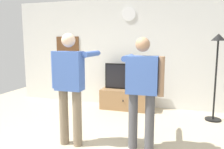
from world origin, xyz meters
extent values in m
cube|color=silver|center=(0.00, 2.95, 1.35)|extent=(6.40, 0.10, 2.70)
cube|color=#997047|center=(-0.10, 2.60, 0.24)|extent=(1.19, 0.50, 0.48)
sphere|color=black|center=(-0.10, 2.33, 0.27)|extent=(0.04, 0.04, 0.04)
cube|color=black|center=(-0.10, 2.65, 0.80)|extent=(1.06, 0.06, 0.63)
cube|color=black|center=(-0.10, 2.62, 0.80)|extent=(1.00, 0.01, 0.57)
cylinder|color=white|center=(-0.10, 2.89, 2.30)|extent=(0.33, 0.03, 0.33)
cube|color=brown|center=(-1.78, 2.90, 1.47)|extent=(0.66, 0.04, 0.60)
cylinder|color=black|center=(1.85, 2.33, 0.01)|extent=(0.32, 0.32, 0.03)
cylinder|color=black|center=(1.85, 2.33, 0.84)|extent=(0.04, 0.04, 1.62)
cone|color=black|center=(1.85, 2.33, 1.72)|extent=(0.28, 0.28, 0.14)
cylinder|color=#7A6B56|center=(-0.61, 0.48, 0.44)|extent=(0.14, 0.14, 0.89)
cylinder|color=#7A6B56|center=(-0.38, 0.48, 0.44)|extent=(0.14, 0.14, 0.89)
cube|color=#3F60AD|center=(-0.50, 0.48, 1.19)|extent=(0.42, 0.22, 0.60)
sphere|color=beige|center=(-0.50, 0.48, 1.65)|extent=(0.21, 0.21, 0.21)
cylinder|color=#3F60AD|center=(-0.75, 0.48, 1.19)|extent=(0.09, 0.09, 0.58)
cylinder|color=#3F60AD|center=(-0.24, 0.77, 1.43)|extent=(0.09, 0.58, 0.09)
cube|color=white|center=(-0.24, 1.09, 1.43)|extent=(0.04, 0.12, 0.04)
cylinder|color=#4C4C51|center=(0.47, 0.66, 0.43)|extent=(0.14, 0.14, 0.86)
cylinder|color=#4C4C51|center=(0.72, 0.66, 0.43)|extent=(0.14, 0.14, 0.86)
cube|color=#3F60AD|center=(0.59, 0.66, 1.14)|extent=(0.46, 0.22, 0.56)
sphere|color=tan|center=(0.59, 0.66, 1.59)|extent=(0.21, 0.21, 0.21)
cylinder|color=#3F60AD|center=(0.32, 0.95, 1.37)|extent=(0.09, 0.58, 0.09)
cube|color=white|center=(0.32, 1.27, 1.37)|extent=(0.04, 0.12, 0.04)
cylinder|color=tan|center=(0.87, 0.66, 1.13)|extent=(0.09, 0.09, 0.58)
camera|label=1|loc=(1.07, -2.51, 1.62)|focal=35.19mm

